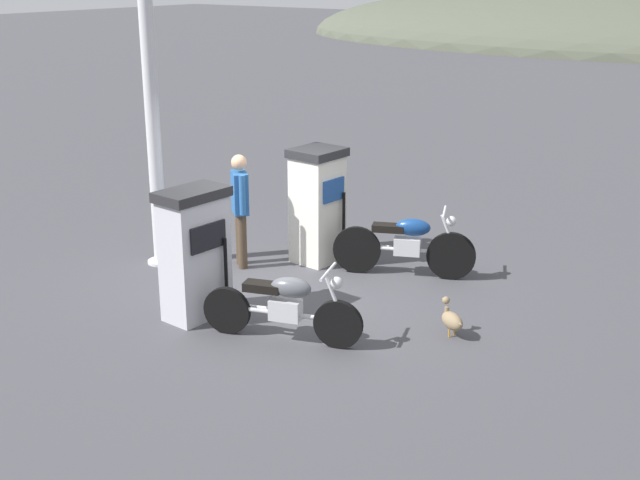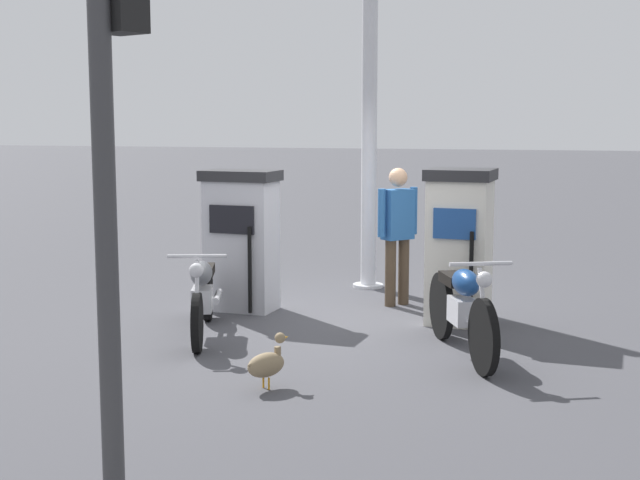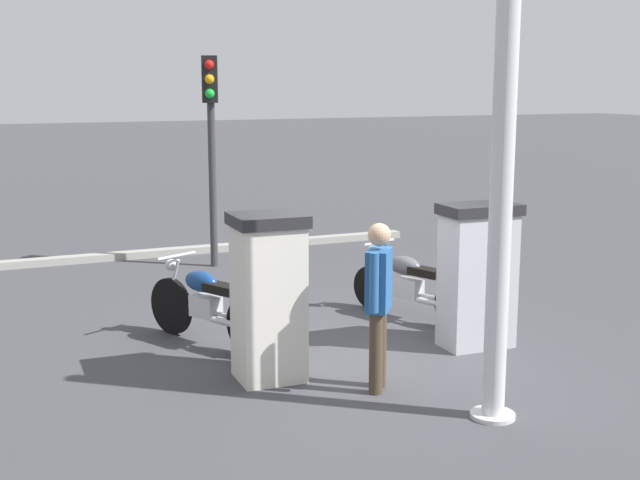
% 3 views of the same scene
% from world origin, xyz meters
% --- Properties ---
extents(ground_plane, '(120.00, 120.00, 0.00)m').
position_xyz_m(ground_plane, '(0.00, 0.00, 0.00)').
color(ground_plane, '#424247').
extents(fuel_pump_near, '(0.61, 0.88, 1.62)m').
position_xyz_m(fuel_pump_near, '(-0.37, -1.25, 0.82)').
color(fuel_pump_near, silver).
rests_on(fuel_pump_near, ground).
extents(fuel_pump_far, '(0.70, 0.74, 1.67)m').
position_xyz_m(fuel_pump_far, '(-0.37, 1.25, 0.85)').
color(fuel_pump_far, silver).
rests_on(fuel_pump_far, ground).
extents(motorcycle_near_pump, '(1.84, 0.80, 0.92)m').
position_xyz_m(motorcycle_near_pump, '(0.93, -1.17, 0.44)').
color(motorcycle_near_pump, black).
rests_on(motorcycle_near_pump, ground).
extents(motorcycle_far_pump, '(1.83, 0.92, 0.97)m').
position_xyz_m(motorcycle_far_pump, '(0.99, 1.46, 0.47)').
color(motorcycle_far_pump, black).
rests_on(motorcycle_far_pump, ground).
extents(attendant_person, '(0.50, 0.43, 1.64)m').
position_xyz_m(attendant_person, '(-1.12, 0.43, 0.94)').
color(attendant_person, '#473828').
rests_on(attendant_person, ground).
extents(wandering_duck, '(0.42, 0.34, 0.45)m').
position_xyz_m(wandering_duck, '(2.44, 0.06, 0.21)').
color(wandering_duck, '#847051').
rests_on(wandering_duck, ground).
extents(canopy_support_pole, '(0.40, 0.40, 4.09)m').
position_xyz_m(canopy_support_pole, '(-2.16, -0.16, 1.97)').
color(canopy_support_pole, silver).
rests_on(canopy_support_pole, ground).
extents(distant_hill_main, '(35.53, 20.00, 6.03)m').
position_xyz_m(distant_hill_main, '(-9.26, 39.40, 0.00)').
color(distant_hill_main, '#4C5142').
rests_on(distant_hill_main, ground).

